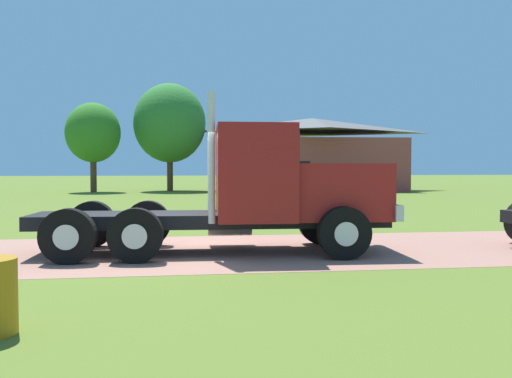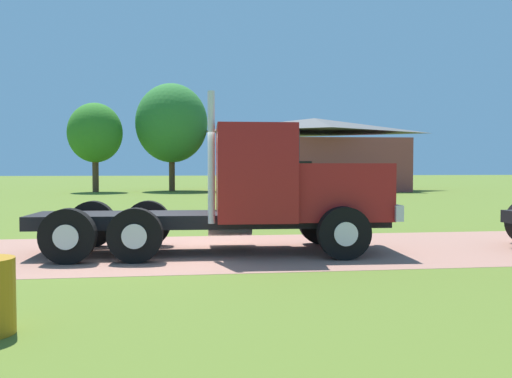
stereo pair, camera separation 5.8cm
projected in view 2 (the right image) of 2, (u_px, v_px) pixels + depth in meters
The scene contains 6 objects.
ground_plane at pixel (155, 252), 11.72m from camera, with size 200.00×200.00×0.00m, color #546824.
dirt_track at pixel (155, 252), 11.72m from camera, with size 120.00×5.16×0.01m, color #9C6C5B.
truck_foreground_white at pixel (261, 193), 11.75m from camera, with size 7.59×2.84×3.30m.
shed_building at pixel (314, 156), 42.30m from camera, with size 13.58×8.76×5.54m.
tree_mid at pixel (95, 133), 39.15m from camera, with size 3.86×3.86×6.36m.
tree_right at pixel (172, 123), 41.00m from camera, with size 5.34×5.34×8.01m.
Camera 2 is at (0.60, -11.84, 1.83)m, focal length 38.61 mm.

